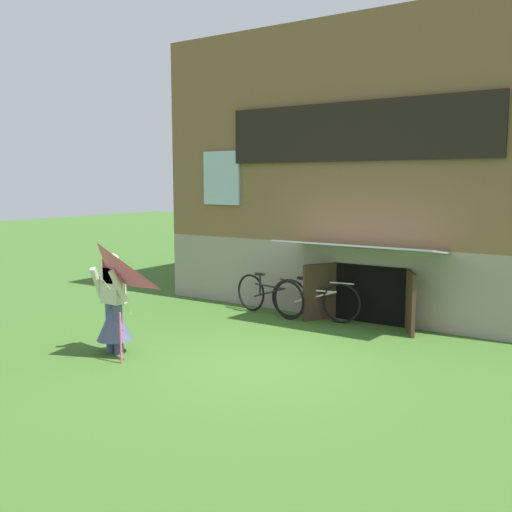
{
  "coord_description": "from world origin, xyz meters",
  "views": [
    {
      "loc": [
        4.23,
        -6.62,
        2.55
      ],
      "look_at": [
        -0.69,
        0.86,
        1.38
      ],
      "focal_mm": 40.16,
      "sensor_mm": 36.0,
      "label": 1
    }
  ],
  "objects": [
    {
      "name": "bicycle_silver",
      "position": [
        -0.54,
        2.61,
        0.38
      ],
      "size": [
        1.73,
        0.27,
        0.79
      ],
      "rotation": [
        0.0,
        0.0,
        0.13
      ],
      "color": "black",
      "rests_on": "ground_plane"
    },
    {
      "name": "person",
      "position": [
        -2.09,
        -0.86,
        0.63
      ],
      "size": [
        0.6,
        0.52,
        1.5
      ],
      "rotation": [
        0.0,
        0.0,
        -0.08
      ],
      "color": "#474C75",
      "rests_on": "ground_plane"
    },
    {
      "name": "ground_plane",
      "position": [
        0.0,
        0.0,
        0.0
      ],
      "size": [
        60.0,
        60.0,
        0.0
      ],
      "primitive_type": "plane",
      "color": "#386023"
    },
    {
      "name": "log_house",
      "position": [
        -0.0,
        5.51,
        2.74
      ],
      "size": [
        8.59,
        6.13,
        5.48
      ],
      "color": "gray",
      "rests_on": "ground_plane"
    },
    {
      "name": "kite",
      "position": [
        -1.79,
        -1.38,
        1.29
      ],
      "size": [
        1.05,
        0.95,
        1.64
      ],
      "color": "#E54C7F",
      "rests_on": "ground_plane"
    },
    {
      "name": "bicycle_black",
      "position": [
        -1.47,
        2.5,
        0.38
      ],
      "size": [
        1.72,
        0.4,
        0.79
      ],
      "rotation": [
        0.0,
        0.0,
        -0.21
      ],
      "color": "black",
      "rests_on": "ground_plane"
    }
  ]
}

